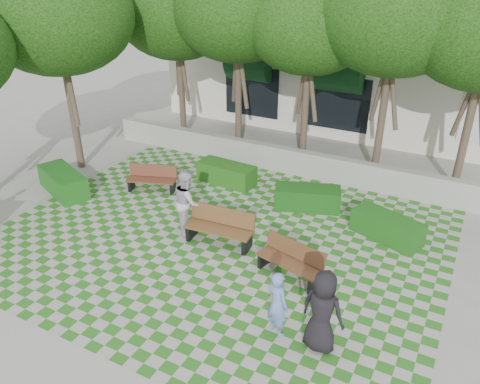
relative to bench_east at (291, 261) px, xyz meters
The scene contains 16 objects.
ground 2.52m from the bench_east, 168.81° to the right, with size 90.00×90.00×0.00m, color gray.
lawn 2.53m from the bench_east, 168.03° to the left, with size 12.00×12.00×0.00m, color #2B721E.
sidewalk_west 9.66m from the bench_east, behind, with size 2.00×12.00×0.01m, color #9E9B93.
retaining_wall 6.22m from the bench_east, 113.12° to the left, with size 15.00×0.36×0.90m, color #9E9B93.
bench_east is the anchor object (origin of this frame).
bench_mid 2.33m from the bench_east, 168.08° to the left, with size 1.92×0.76×0.99m.
bench_west 6.30m from the bench_east, 159.45° to the left, with size 1.71×1.05×0.85m.
hedge_east 3.32m from the bench_east, 59.14° to the left, with size 1.94×0.78×0.68m, color #174C14.
hedge_midright 3.57m from the bench_east, 104.05° to the left, with size 1.99×0.80×0.70m, color #134612.
hedge_midleft 5.55m from the bench_east, 135.78° to the left, with size 2.00×0.80×0.70m, color #1C5015.
hedge_west 8.42m from the bench_east, behind, with size 2.18×0.87×0.76m, color #165416.
person_blue 2.02m from the bench_east, 75.92° to the right, with size 0.55×0.36×1.52m, color #6D89C8.
person_dark 2.41m from the bench_east, 53.25° to the right, with size 0.89×0.58×1.81m, color black.
person_white 3.48m from the bench_east, 169.82° to the left, with size 0.91×0.71×1.86m, color silver.
tree_row 8.43m from the bench_east, 128.19° to the left, with size 17.70×13.40×7.41m.
building 13.84m from the bench_east, 96.32° to the left, with size 18.00×8.92×5.15m.
Camera 1 is at (5.73, -8.38, 7.09)m, focal length 35.00 mm.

